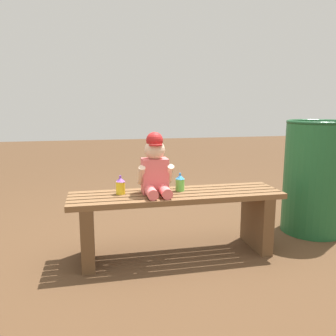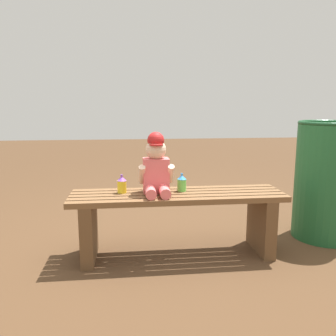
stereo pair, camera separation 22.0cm
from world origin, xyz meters
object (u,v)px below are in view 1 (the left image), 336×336
Objects in this scene: sippy_cup_left at (120,185)px; trash_bin at (315,177)px; child_figure at (155,167)px; park_bench at (177,214)px; sippy_cup_right at (180,182)px.

sippy_cup_left is 0.14× the size of trash_bin.
sippy_cup_left is at bearing 173.12° from child_figure.
sippy_cup_right reaches higher than park_bench.
trash_bin reaches higher than child_figure.
trash_bin reaches higher than sippy_cup_right.
trash_bin is at bearing 7.69° from child_figure.
park_bench is 0.21m from sippy_cup_right.
child_figure is (-0.14, 0.02, 0.33)m from park_bench.
park_bench is 1.20m from trash_bin.
sippy_cup_left is at bearing 172.65° from park_bench.
sippy_cup_left is (-0.23, 0.03, -0.12)m from child_figure.
sippy_cup_right is (0.40, 0.00, 0.00)m from sippy_cup_left.
child_figure is 3.26× the size of sippy_cup_left.
trash_bin is (1.32, 0.18, -0.16)m from child_figure.
sippy_cup_left is at bearing -174.44° from trash_bin.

